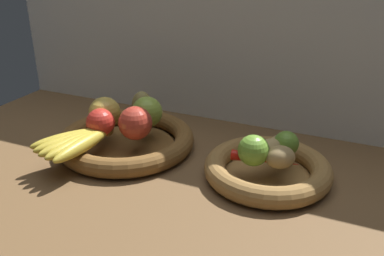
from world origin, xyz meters
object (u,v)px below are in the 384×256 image
Objects in this scene: potato_large at (269,150)px; banana_bunch_front at (76,142)px; pear_brown at (142,107)px; lime_near at (253,150)px; apple_green_back at (147,112)px; fruit_bowl_left at (126,140)px; apple_red_right at (135,123)px; potato_back at (282,144)px; fruit_bowl_right at (267,169)px; chili_pepper at (265,161)px; apple_red_front at (101,123)px; lime_far at (286,143)px; apple_golden_left at (105,113)px; potato_small at (280,158)px.

banana_bunch_front is at bearing -163.09° from potato_large.
pear_brown is at bearing 72.88° from banana_bunch_front.
apple_green_back is at bearing 164.18° from lime_near.
apple_red_right reaches higher than fruit_bowl_left.
fruit_bowl_left is at bearing -173.80° from potato_back.
apple_red_right reaches higher than potato_back.
pear_brown is at bearing 168.88° from potato_large.
pear_brown is at bearing 141.93° from apple_green_back.
fruit_bowl_left is 35.04cm from fruit_bowl_right.
pear_brown is 35.52cm from chili_pepper.
apple_green_back is (7.10, 9.26, 0.44)cm from apple_red_front.
lime_far is (36.85, -3.17, -1.35)cm from pear_brown.
apple_red_front is 11.67cm from apple_green_back.
lime_near is (-2.35, -3.53, 5.67)cm from fruit_bowl_right.
potato_back is at bearing 69.68° from chili_pepper.
pear_brown is (6.52, 6.74, 0.15)cm from apple_golden_left.
fruit_bowl_right is 35.36cm from pear_brown.
chili_pepper is (39.86, 9.15, -0.44)cm from banana_bunch_front.
fruit_bowl_right is at bearing 6.60° from apple_red_front.
potato_small is (33.44, -0.34, -1.56)cm from apple_red_right.
apple_golden_left reaches higher than fruit_bowl_left.
apple_green_back is 18.94cm from banana_bunch_front.
potato_back is (35.93, -2.70, -1.97)cm from pear_brown.
lime_near is (31.76, -10.23, -0.79)cm from pear_brown.
apple_golden_left and apple_red_right have the same top height.
banana_bunch_front is at bearing -158.86° from potato_back.
fruit_bowl_right is 4.47× the size of potato_small.
potato_large reaches higher than chili_pepper.
lime_far is at bearing 52.13° from potato_large.
potato_small is at bearing -3.94° from chili_pepper.
apple_red_front is 0.88× the size of apple_green_back.
apple_red_front reaches higher than potato_back.
fruit_bowl_left is 38.29cm from lime_far.
apple_red_front reaches higher than potato_small.
pear_brown is at bearing 175.71° from potato_back.
apple_green_back is 33.52cm from potato_back.
fruit_bowl_left is 4.26× the size of apple_golden_left.
lime_far reaches higher than potato_small.
banana_bunch_front is 43.81cm from potato_small.
potato_small is 0.91× the size of potato_large.
potato_back is (36.86, 4.00, 4.51)cm from fruit_bowl_left.
potato_small is 3.20cm from chili_pepper.
fruit_bowl_right is 6.32cm from potato_small.
apple_golden_left is 1.45× the size of lime_far.
fruit_bowl_left is 8.44cm from apple_golden_left.
pear_brown reaches higher than apple_golden_left.
banana_bunch_front is (-8.26, -16.90, -2.19)cm from apple_green_back.
potato_back is at bearing 21.14° from banana_bunch_front.
lime_near is at bearing -123.69° from potato_large.
pear_brown is 19.85cm from banana_bunch_front.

